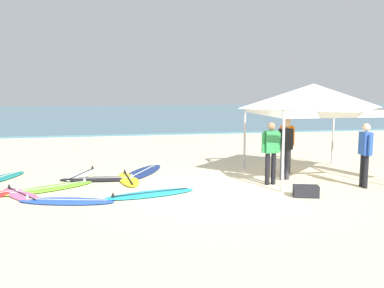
% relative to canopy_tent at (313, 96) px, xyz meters
% --- Properties ---
extents(ground_plane, '(80.00, 80.00, 0.00)m').
position_rel_canopy_tent_xyz_m(ground_plane, '(-3.10, -1.21, -2.39)').
color(ground_plane, beige).
extents(sea, '(80.00, 36.00, 0.10)m').
position_rel_canopy_tent_xyz_m(sea, '(-3.10, 29.64, -2.34)').
color(sea, teal).
rests_on(sea, ground).
extents(canopy_tent, '(3.23, 3.23, 2.75)m').
position_rel_canopy_tent_xyz_m(canopy_tent, '(0.00, 0.00, 0.00)').
color(canopy_tent, '#B7B7BC').
rests_on(canopy_tent, ground).
extents(surfboard_white, '(1.14, 1.90, 0.19)m').
position_rel_canopy_tent_xyz_m(surfboard_white, '(-6.69, 1.45, -2.35)').
color(surfboard_white, white).
rests_on(surfboard_white, ground).
extents(surfboard_cyan, '(2.41, 1.19, 0.19)m').
position_rel_canopy_tent_xyz_m(surfboard_cyan, '(-4.88, -1.25, -2.35)').
color(surfboard_cyan, '#23B2CC').
rests_on(surfboard_cyan, ground).
extents(surfboard_yellow, '(0.71, 2.01, 0.19)m').
position_rel_canopy_tent_xyz_m(surfboard_yellow, '(-5.35, 0.53, -2.35)').
color(surfboard_yellow, yellow).
rests_on(surfboard_yellow, ground).
extents(surfboard_blue, '(2.34, 1.15, 0.19)m').
position_rel_canopy_tent_xyz_m(surfboard_blue, '(-6.86, -1.55, -2.35)').
color(surfboard_blue, blue).
rests_on(surfboard_blue, ground).
extents(surfboard_lime, '(2.37, 1.74, 0.19)m').
position_rel_canopy_tent_xyz_m(surfboard_lime, '(-7.39, -0.16, -2.35)').
color(surfboard_lime, '#7AD12D').
rests_on(surfboard_lime, ground).
extents(surfboard_pink, '(1.49, 1.91, 0.19)m').
position_rel_canopy_tent_xyz_m(surfboard_pink, '(-8.00, -0.76, -2.35)').
color(surfboard_pink, pink).
rests_on(surfboard_pink, ground).
extents(surfboard_black, '(2.30, 0.88, 0.19)m').
position_rel_canopy_tent_xyz_m(surfboard_black, '(-6.16, 0.71, -2.35)').
color(surfboard_black, black).
rests_on(surfboard_black, ground).
extents(surfboard_navy, '(1.77, 2.63, 0.19)m').
position_rel_canopy_tent_xyz_m(surfboard_navy, '(-4.86, 1.48, -2.35)').
color(surfboard_navy, navy).
rests_on(surfboard_navy, ground).
extents(person_green, '(0.55, 0.25, 1.71)m').
position_rel_canopy_tent_xyz_m(person_green, '(-1.55, -0.71, -1.40)').
color(person_green, black).
rests_on(person_green, ground).
extents(person_black, '(0.53, 0.32, 1.71)m').
position_rel_canopy_tent_xyz_m(person_black, '(-0.92, -0.23, -1.40)').
color(person_black, '#383842').
rests_on(person_black, ground).
extents(person_orange, '(0.36, 0.50, 1.71)m').
position_rel_canopy_tent_xyz_m(person_orange, '(-0.49, 0.67, -1.40)').
color(person_orange, '#2D2D33').
rests_on(person_orange, ground).
extents(person_blue, '(0.25, 0.55, 1.71)m').
position_rel_canopy_tent_xyz_m(person_blue, '(0.77, -1.50, -1.40)').
color(person_blue, black).
rests_on(person_blue, ground).
extents(gear_bag_near_tent, '(0.67, 0.48, 0.28)m').
position_rel_canopy_tent_xyz_m(gear_bag_near_tent, '(-1.17, -2.12, -2.25)').
color(gear_bag_near_tent, '#232328').
rests_on(gear_bag_near_tent, ground).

